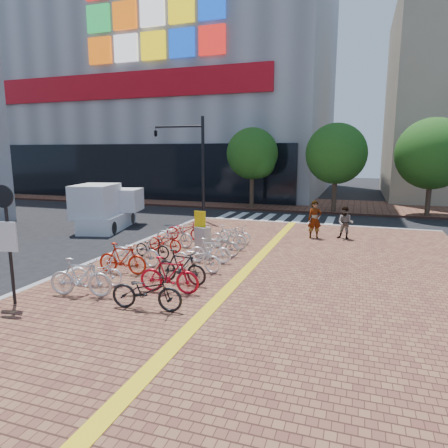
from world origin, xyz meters
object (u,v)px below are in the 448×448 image
(bike_11, at_px, (197,258))
(notice_sign, at_px, (7,230))
(bike_8, at_px, (147,291))
(pedestrian_b, at_px, (345,223))
(bike_10, at_px, (181,267))
(traffic_light_pole, at_px, (181,150))
(bike_7, at_px, (185,230))
(bike_9, at_px, (169,275))
(bike_1, at_px, (96,272))
(bike_4, at_px, (152,247))
(bike_2, at_px, (122,258))
(pedestrian_a, at_px, (315,220))
(bike_0, at_px, (81,277))
(bike_6, at_px, (174,235))
(bike_15, at_px, (234,234))
(utility_box, at_px, (203,242))
(bike_3, at_px, (136,252))
(bike_5, at_px, (165,241))
(yellow_sign, at_px, (200,225))
(bike_13, at_px, (218,244))
(bike_12, at_px, (210,251))
(box_truck, at_px, (107,208))
(bike_14, at_px, (228,237))

(bike_11, distance_m, notice_sign, 6.00)
(bike_8, xyz_separation_m, pedestrian_b, (4.66, 10.89, 0.26))
(bike_10, height_order, traffic_light_pole, traffic_light_pole)
(bike_10, bearing_deg, bike_7, 31.49)
(bike_10, bearing_deg, bike_9, -169.90)
(bike_1, bearing_deg, traffic_light_pole, 0.36)
(bike_4, height_order, traffic_light_pole, traffic_light_pole)
(bike_2, bearing_deg, pedestrian_a, -38.10)
(traffic_light_pole, bearing_deg, bike_1, -77.70)
(bike_0, height_order, bike_2, bike_0)
(bike_9, distance_m, pedestrian_a, 9.83)
(bike_10, bearing_deg, bike_11, 9.85)
(bike_2, xyz_separation_m, bike_11, (2.31, 1.11, -0.05))
(bike_6, bearing_deg, pedestrian_b, -49.69)
(bike_15, xyz_separation_m, pedestrian_b, (4.78, 2.66, 0.35))
(bike_1, relative_size, utility_box, 1.39)
(bike_3, height_order, bike_10, bike_10)
(bike_4, bearing_deg, bike_5, 8.18)
(yellow_sign, distance_m, notice_sign, 7.17)
(bike_4, relative_size, bike_13, 0.90)
(bike_3, xyz_separation_m, bike_5, (0.02, 2.28, -0.08))
(bike_2, distance_m, bike_12, 3.27)
(bike_2, distance_m, yellow_sign, 3.57)
(bike_4, height_order, bike_5, bike_5)
(bike_12, xyz_separation_m, box_truck, (-8.21, 5.28, 0.57))
(bike_4, bearing_deg, bike_6, 9.22)
(bike_0, height_order, box_truck, box_truck)
(traffic_light_pole, bearing_deg, bike_4, -72.84)
(bike_15, distance_m, pedestrian_a, 4.15)
(pedestrian_a, bearing_deg, box_truck, 165.37)
(bike_1, xyz_separation_m, bike_9, (2.47, 0.12, 0.11))
(bike_5, height_order, bike_10, bike_10)
(bike_8, distance_m, yellow_sign, 5.76)
(pedestrian_a, bearing_deg, bike_13, -142.63)
(utility_box, distance_m, box_truck, 8.82)
(bike_11, distance_m, bike_14, 3.43)
(bike_5, relative_size, bike_6, 0.85)
(bike_9, relative_size, bike_10, 1.02)
(bike_14, bearing_deg, bike_8, -173.04)
(bike_3, xyz_separation_m, pedestrian_a, (5.73, 7.01, 0.40))
(bike_5, height_order, utility_box, utility_box)
(bike_10, bearing_deg, traffic_light_pole, 32.68)
(bike_15, bearing_deg, bike_4, 152.52)
(bike_0, height_order, pedestrian_b, pedestrian_b)
(bike_10, xyz_separation_m, pedestrian_b, (4.71, 8.61, 0.24))
(pedestrian_b, relative_size, utility_box, 1.30)
(bike_6, relative_size, bike_8, 0.99)
(bike_0, relative_size, bike_7, 1.02)
(bike_0, distance_m, bike_5, 5.63)
(bike_7, height_order, box_truck, box_truck)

